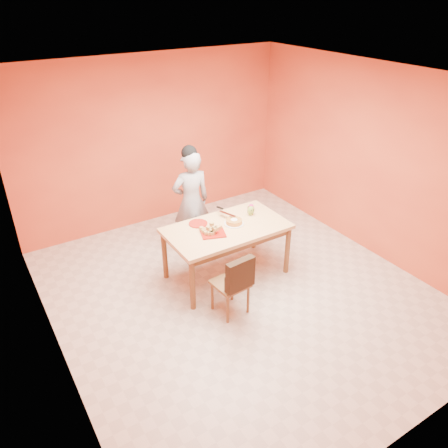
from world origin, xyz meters
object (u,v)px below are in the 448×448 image
red_dinner_plate (198,223)px  dining_table (227,233)px  dining_chair (231,283)px  pastry_platter (213,232)px  person (191,202)px  checker_tin (251,208)px  magenta_glass (251,208)px  sponge_cake (234,221)px  egg_ornament (251,211)px

red_dinner_plate → dining_table: bearing=-43.8°
dining_chair → pastry_platter: 0.74m
person → red_dinner_plate: person is taller
person → pastry_platter: size_ratio=5.11×
dining_table → checker_tin: size_ratio=17.55×
pastry_platter → magenta_glass: (0.78, 0.25, 0.03)m
dining_table → magenta_glass: bearing=21.4°
red_dinner_plate → dining_chair: bearing=-95.7°
dining_chair → checker_tin: dining_chair is taller
person → red_dinner_plate: bearing=76.8°
dining_chair → red_dinner_plate: (0.10, 0.96, 0.33)m
dining_chair → person: 1.65m
dining_table → dining_chair: (-0.37, -0.69, -0.23)m
person → magenta_glass: bearing=138.4°
dining_table → sponge_cake: (0.13, 0.02, 0.13)m
magenta_glass → egg_ornament: bearing=-128.4°
sponge_cake → checker_tin: bearing=28.8°
sponge_cake → magenta_glass: size_ratio=2.48×
pastry_platter → red_dinner_plate: size_ratio=1.22×
person → checker_tin: 0.88m
dining_chair → red_dinner_plate: 1.02m
egg_ornament → sponge_cake: bearing=-162.3°
sponge_cake → magenta_glass: 0.46m
egg_ornament → person: bearing=125.3°
dining_table → checker_tin: 0.63m
red_dinner_plate → sponge_cake: bearing=-31.9°
pastry_platter → magenta_glass: size_ratio=3.46×
pastry_platter → sponge_cake: size_ratio=1.39×
egg_ornament → magenta_glass: (0.08, 0.10, -0.02)m
magenta_glass → person: bearing=131.3°
person → magenta_glass: (0.59, -0.68, 0.03)m
dining_chair → egg_ornament: 1.22m
sponge_cake → magenta_glass: bearing=25.3°
dining_chair → sponge_cake: (0.50, 0.71, 0.36)m
pastry_platter → checker_tin: size_ratio=3.32×
dining_table → person: person is taller
pastry_platter → dining_table: bearing=9.5°
dining_table → sponge_cake: sponge_cake is taller
dining_table → checker_tin: checker_tin is taller
red_dinner_plate → magenta_glass: magenta_glass is taller
egg_ornament → checker_tin: size_ratio=1.43×
pastry_platter → sponge_cake: sponge_cake is taller
person → dining_chair: bearing=85.5°
checker_tin → pastry_platter: bearing=-159.6°
dining_table → red_dinner_plate: 0.40m
pastry_platter → checker_tin: bearing=20.4°
dining_table → person: size_ratio=1.03×
dining_table → person: 0.90m
dining_table → egg_ornament: bearing=13.4°
checker_tin → egg_ornament: bearing=-125.3°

